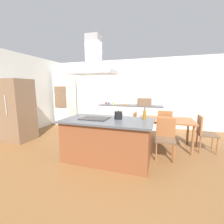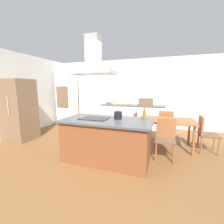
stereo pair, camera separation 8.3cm
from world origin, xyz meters
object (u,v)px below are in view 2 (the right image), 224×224
object	(u,v)px
olive_oil_bottle	(144,115)
refrigerator	(19,110)
wall_oven_stack	(67,99)
countertop_microwave	(146,102)
coffee_mug_blue	(110,103)
range_hood	(93,62)
cutting_board	(126,104)
chair_facing_island	(166,136)
cooktop	(95,118)
tea_kettle	(118,115)
chair_facing_back_wall	(166,123)
chair_at_left_end	(132,126)
dining_table	(166,123)
coffee_mug_red	(108,103)
coffee_mug_yellow	(114,103)
chair_at_right_end	(205,132)

from	to	relation	value
olive_oil_bottle	refrigerator	bearing A→B (deg)	177.68
wall_oven_stack	countertop_microwave	bearing A→B (deg)	3.96
coffee_mug_blue	countertop_microwave	bearing A→B (deg)	2.63
refrigerator	range_hood	bearing A→B (deg)	-7.74
cutting_board	chair_facing_island	xyz separation A→B (m)	(1.53, -2.41, -0.40)
cooktop	tea_kettle	world-z (taller)	tea_kettle
cooktop	coffee_mug_blue	xyz separation A→B (m)	(-0.65, 2.81, 0.04)
tea_kettle	chair_facing_back_wall	distance (m)	2.05
cutting_board	chair_facing_back_wall	xyz separation A→B (m)	(1.53, -1.08, -0.40)
chair_facing_island	chair_facing_back_wall	distance (m)	1.33
olive_oil_bottle	chair_at_left_end	world-z (taller)	olive_oil_bottle
cooktop	countertop_microwave	world-z (taller)	countertop_microwave
coffee_mug_blue	dining_table	distance (m)	2.72
coffee_mug_red	refrigerator	world-z (taller)	refrigerator
countertop_microwave	wall_oven_stack	distance (m)	3.39
countertop_microwave	coffee_mug_yellow	xyz separation A→B (m)	(-1.27, -0.04, -0.09)
range_hood	chair_at_right_end	bearing A→B (deg)	26.04
tea_kettle	cutting_board	distance (m)	2.87
olive_oil_bottle	dining_table	bearing A→B (deg)	64.98
cutting_board	chair_at_right_end	world-z (taller)	cutting_board
olive_oil_bottle	chair_at_left_end	size ratio (longest dim) A/B	0.28
coffee_mug_red	chair_facing_island	bearing A→B (deg)	-45.93
cooktop	chair_facing_island	bearing A→B (deg)	18.95
coffee_mug_red	chair_at_right_end	xyz separation A→B (m)	(3.21, -1.70, -0.44)
olive_oil_bottle	coffee_mug_red	xyz separation A→B (m)	(-1.84, 2.67, -0.06)
coffee_mug_blue	wall_oven_stack	world-z (taller)	wall_oven_stack
cooktop	tea_kettle	distance (m)	0.52
chair_facing_island	range_hood	size ratio (longest dim) A/B	0.99
dining_table	chair_facing_island	size ratio (longest dim) A/B	1.57
chair_at_right_end	chair_facing_island	bearing A→B (deg)	-143.99
refrigerator	coffee_mug_red	bearing A→B (deg)	53.04
olive_oil_bottle	chair_at_left_end	xyz separation A→B (m)	(-0.46, 0.97, -0.50)
countertop_microwave	chair_facing_island	xyz separation A→B (m)	(0.73, -2.36, -0.53)
coffee_mug_red	range_hood	world-z (taller)	range_hood
cooktop	coffee_mug_yellow	bearing A→B (deg)	100.01
chair_facing_back_wall	range_hood	bearing A→B (deg)	-129.11
cooktop	dining_table	xyz separation A→B (m)	(1.50, 1.18, -0.24)
chair_facing_island	chair_at_right_end	bearing A→B (deg)	36.01
coffee_mug_blue	refrigerator	xyz separation A→B (m)	(-2.03, -2.45, -0.03)
countertop_microwave	chair_facing_island	size ratio (longest dim) A/B	0.56
tea_kettle	chair_at_left_end	distance (m)	1.17
olive_oil_bottle	wall_oven_stack	size ratio (longest dim) A/B	0.11
refrigerator	range_hood	xyz separation A→B (m)	(2.69, -0.37, 1.19)
coffee_mug_yellow	tea_kettle	bearing A→B (deg)	-69.71
coffee_mug_blue	chair_facing_island	distance (m)	3.18
cutting_board	chair_facing_back_wall	distance (m)	1.92
coffee_mug_red	chair_facing_back_wall	world-z (taller)	coffee_mug_red
wall_oven_stack	chair_at_right_end	distance (m)	5.26
coffee_mug_blue	dining_table	world-z (taller)	coffee_mug_blue
cutting_board	wall_oven_stack	distance (m)	2.60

